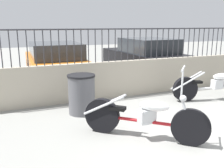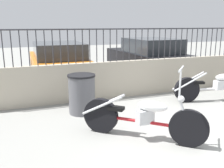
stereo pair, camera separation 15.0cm
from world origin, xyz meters
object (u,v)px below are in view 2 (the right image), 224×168
(trash_bin, at_px, (82,94))
(car_orange, at_px, (59,61))
(motorcycle_red, at_px, (136,117))
(car_black, at_px, (149,57))
(motorcycle_white, at_px, (213,86))

(trash_bin, distance_m, car_orange, 3.60)
(motorcycle_red, height_order, car_black, car_black)
(motorcycle_red, height_order, trash_bin, motorcycle_red)
(trash_bin, distance_m, car_black, 4.93)
(car_orange, bearing_deg, car_black, -92.33)
(car_orange, bearing_deg, motorcycle_white, -138.13)
(trash_bin, xyz_separation_m, car_black, (3.58, 3.38, 0.27))
(motorcycle_red, bearing_deg, motorcycle_white, 66.77)
(trash_bin, height_order, car_orange, car_orange)
(motorcycle_white, relative_size, car_black, 0.53)
(motorcycle_white, xyz_separation_m, car_black, (0.16, 3.69, 0.32))
(motorcycle_white, relative_size, car_orange, 0.52)
(motorcycle_red, xyz_separation_m, car_black, (3.02, 4.96, 0.32))
(motorcycle_red, relative_size, car_orange, 0.38)
(motorcycle_red, distance_m, motorcycle_white, 3.14)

